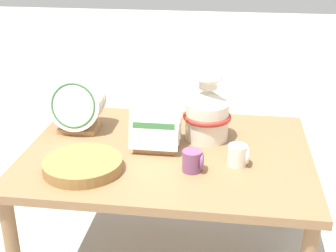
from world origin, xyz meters
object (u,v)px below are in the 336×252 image
object	(u,v)px
wicker_charger_stack	(83,165)
mug_plum_glaze	(193,161)
dish_rack_round_plates	(77,107)
dish_rack_square_plates	(156,130)
mug_cream_glaze	(238,155)
ceramic_vase	(207,112)

from	to	relation	value
wicker_charger_stack	mug_plum_glaze	bearing A→B (deg)	7.15
dish_rack_round_plates	dish_rack_square_plates	xyz separation A→B (m)	(0.38, -0.13, -0.04)
dish_rack_round_plates	dish_rack_square_plates	size ratio (longest dim) A/B	1.15
wicker_charger_stack	mug_cream_glaze	size ratio (longest dim) A/B	3.65
mug_plum_glaze	wicker_charger_stack	bearing A→B (deg)	-172.85
wicker_charger_stack	mug_plum_glaze	world-z (taller)	mug_plum_glaze
dish_rack_round_plates	mug_plum_glaze	world-z (taller)	dish_rack_round_plates
ceramic_vase	wicker_charger_stack	distance (m)	0.59
dish_rack_round_plates	mug_plum_glaze	distance (m)	0.65
dish_rack_round_plates	mug_cream_glaze	world-z (taller)	dish_rack_round_plates
dish_rack_round_plates	mug_plum_glaze	bearing A→B (deg)	-29.48
ceramic_vase	dish_rack_round_plates	distance (m)	0.59
mug_cream_glaze	dish_rack_square_plates	bearing A→B (deg)	162.02
ceramic_vase	mug_cream_glaze	size ratio (longest dim) A/B	3.42
mug_plum_glaze	dish_rack_square_plates	bearing A→B (deg)	133.10
dish_rack_round_plates	dish_rack_square_plates	world-z (taller)	dish_rack_round_plates
dish_rack_round_plates	wicker_charger_stack	bearing A→B (deg)	-70.10
dish_rack_square_plates	mug_plum_glaze	world-z (taller)	dish_rack_square_plates
dish_rack_round_plates	mug_cream_glaze	xyz separation A→B (m)	(0.73, -0.24, -0.08)
dish_rack_square_plates	wicker_charger_stack	distance (m)	0.35
dish_rack_round_plates	dish_rack_square_plates	distance (m)	0.41
mug_plum_glaze	mug_cream_glaze	bearing A→B (deg)	22.89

